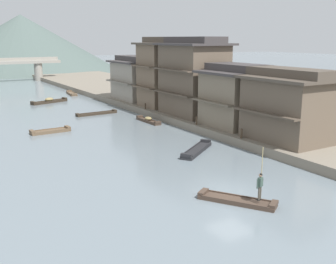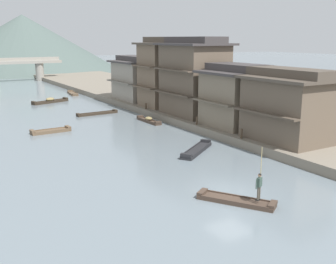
# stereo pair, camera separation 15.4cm
# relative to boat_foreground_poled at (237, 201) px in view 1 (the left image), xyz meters

# --- Properties ---
(ground_plane) EXTENTS (400.00, 400.00, 0.00)m
(ground_plane) POSITION_rel_boat_foreground_poled_xyz_m (0.75, 1.42, -0.13)
(ground_plane) COLOR slate
(riverbank_right) EXTENTS (18.00, 110.00, 0.78)m
(riverbank_right) POSITION_rel_boat_foreground_poled_xyz_m (17.17, 31.42, 0.26)
(riverbank_right) COLOR slate
(riverbank_right) RESTS_ON ground
(boat_foreground_poled) EXTENTS (3.35, 4.39, 0.39)m
(boat_foreground_poled) POSITION_rel_boat_foreground_poled_xyz_m (0.00, 0.00, 0.00)
(boat_foreground_poled) COLOR #423328
(boat_foreground_poled) RESTS_ON ground
(boatman_person) EXTENTS (0.53, 0.36, 3.04)m
(boatman_person) POSITION_rel_boat_foreground_poled_xyz_m (0.71, -1.07, 1.27)
(boatman_person) COLOR black
(boatman_person) RESTS_ON boat_foreground_poled
(boat_moored_nearest) EXTENTS (4.87, 3.90, 0.51)m
(boat_moored_nearest) POSITION_rel_boat_foreground_poled_xyz_m (4.24, 10.07, 0.03)
(boat_moored_nearest) COLOR #232326
(boat_moored_nearest) RESTS_ON ground
(boat_moored_second) EXTENTS (5.37, 1.15, 0.38)m
(boat_moored_second) POSITION_rel_boat_foreground_poled_xyz_m (3.47, 30.70, -0.00)
(boat_moored_second) COLOR #33281E
(boat_moored_second) RESTS_ON ground
(boat_moored_third) EXTENTS (5.74, 2.74, 0.80)m
(boat_moored_third) POSITION_rel_boat_foreground_poled_xyz_m (0.99, 43.23, 0.13)
(boat_moored_third) COLOR #33281E
(boat_moored_third) RESTS_ON ground
(boat_moored_far) EXTENTS (4.03, 1.29, 0.45)m
(boat_moored_far) POSITION_rel_boat_foreground_poled_xyz_m (-4.28, 23.69, 0.02)
(boat_moored_far) COLOR brown
(boat_moored_far) RESTS_ON ground
(boat_midriver_drifting) EXTENTS (1.60, 4.99, 0.46)m
(boat_midriver_drifting) POSITION_rel_boat_foreground_poled_xyz_m (6.82, 50.56, 0.02)
(boat_midriver_drifting) COLOR brown
(boat_midriver_drifting) RESTS_ON ground
(boat_midriver_upstream) EXTENTS (0.90, 4.48, 0.63)m
(boat_midriver_upstream) POSITION_rel_boat_foreground_poled_xyz_m (6.74, 23.15, 0.08)
(boat_midriver_upstream) COLOR #423328
(boat_midriver_upstream) RESTS_ON ground
(house_waterfront_nearest) EXTENTS (5.96, 7.79, 6.14)m
(house_waterfront_nearest) POSITION_rel_boat_foreground_poled_xyz_m (11.40, 6.90, 3.64)
(house_waterfront_nearest) COLOR brown
(house_waterfront_nearest) RESTS_ON riverbank_right
(house_waterfront_second) EXTENTS (6.43, 6.55, 6.14)m
(house_waterfront_second) POSITION_rel_boat_foreground_poled_xyz_m (11.63, 13.87, 3.65)
(house_waterfront_second) COLOR #7F705B
(house_waterfront_second) RESTS_ON riverbank_right
(house_waterfront_tall) EXTENTS (6.30, 8.11, 8.74)m
(house_waterfront_tall) POSITION_rel_boat_foreground_poled_xyz_m (11.57, 21.20, 4.94)
(house_waterfront_tall) COLOR brown
(house_waterfront_tall) RESTS_ON riverbank_right
(house_waterfront_narrow) EXTENTS (6.97, 5.70, 8.74)m
(house_waterfront_narrow) POSITION_rel_boat_foreground_poled_xyz_m (11.90, 28.09, 4.96)
(house_waterfront_narrow) COLOR #75604C
(house_waterfront_narrow) RESTS_ON riverbank_right
(house_waterfront_far) EXTENTS (6.11, 8.13, 6.14)m
(house_waterfront_far) POSITION_rel_boat_foreground_poled_xyz_m (11.47, 35.31, 3.64)
(house_waterfront_far) COLOR gray
(house_waterfront_far) RESTS_ON riverbank_right
(mooring_post_dock_near) EXTENTS (0.20, 0.20, 0.85)m
(mooring_post_dock_near) POSITION_rel_boat_foreground_poled_xyz_m (8.52, 9.39, 1.07)
(mooring_post_dock_near) COLOR #473828
(mooring_post_dock_near) RESTS_ON riverbank_right
(mooring_post_dock_mid) EXTENTS (0.20, 0.20, 0.88)m
(mooring_post_dock_mid) POSITION_rel_boat_foreground_poled_xyz_m (8.52, 16.19, 1.09)
(mooring_post_dock_mid) COLOR #473828
(mooring_post_dock_mid) RESTS_ON riverbank_right
(mooring_post_dock_far) EXTENTS (0.20, 0.20, 0.72)m
(mooring_post_dock_far) POSITION_rel_boat_foreground_poled_xyz_m (8.52, 27.17, 1.01)
(mooring_post_dock_far) COLOR #473828
(mooring_post_dock_far) RESTS_ON riverbank_right
(stone_bridge) EXTENTS (24.17, 2.40, 5.19)m
(stone_bridge) POSITION_rel_boat_foreground_poled_xyz_m (0.75, 77.26, 3.24)
(stone_bridge) COLOR gray
(stone_bridge) RESTS_ON ground
(hill_far_east) EXTENTS (56.37, 56.37, 16.15)m
(hill_far_east) POSITION_rel_boat_foreground_poled_xyz_m (12.05, 110.83, 7.95)
(hill_far_east) COLOR #4C5B56
(hill_far_east) RESTS_ON ground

